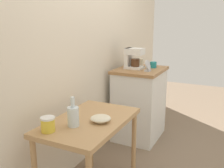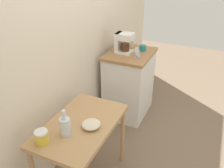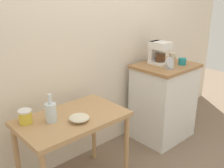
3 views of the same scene
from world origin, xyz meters
name	(u,v)px [view 1 (image 1 of 3)]	position (x,y,z in m)	size (l,w,h in m)	color
ground_plane	(122,161)	(0.00, 0.00, 0.00)	(8.00, 8.00, 0.00)	#7A6651
back_wall	(89,33)	(0.10, 0.46, 1.40)	(4.40, 0.10, 2.80)	beige
wooden_table	(90,130)	(-0.65, 0.02, 0.63)	(0.91, 0.57, 0.73)	tan
kitchen_counter	(139,103)	(0.69, 0.06, 0.47)	(0.69, 0.57, 0.93)	white
bowl_stoneware	(101,118)	(-0.66, -0.09, 0.76)	(0.17, 0.17, 0.05)	beige
glass_carafe_vase	(73,116)	(-0.82, 0.06, 0.81)	(0.09, 0.09, 0.24)	silver
canister_enamel	(48,124)	(-0.99, 0.17, 0.79)	(0.11, 0.11, 0.11)	gold
coffee_maker	(133,57)	(0.66, 0.16, 1.07)	(0.18, 0.22, 0.26)	white
mug_small_cream	(141,62)	(0.90, 0.14, 0.98)	(0.08, 0.07, 0.09)	beige
mug_dark_teal	(153,65)	(0.83, -0.06, 0.97)	(0.09, 0.09, 0.08)	teal
table_clock	(148,66)	(0.56, -0.08, 0.99)	(0.12, 0.06, 0.14)	#B2B5BA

